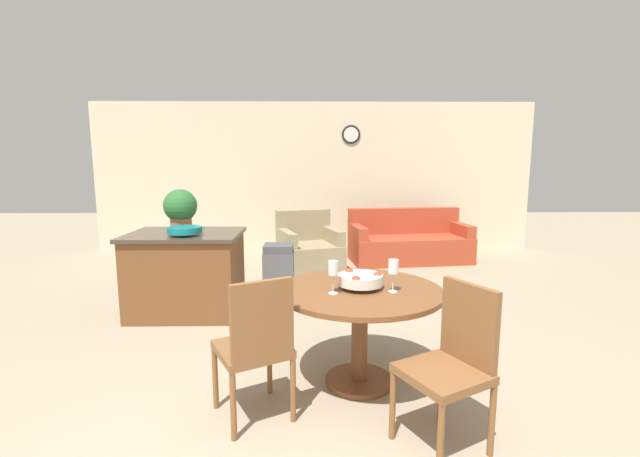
{
  "coord_description": "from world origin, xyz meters",
  "views": [
    {
      "loc": [
        0.0,
        -1.95,
        1.61
      ],
      "look_at": [
        0.07,
        2.52,
        0.92
      ],
      "focal_mm": 24.0,
      "sensor_mm": 36.0,
      "label": 1
    }
  ],
  "objects_px": {
    "trash_bin": "(278,276)",
    "dining_chair_near_left": "(255,342)",
    "dining_table": "(359,310)",
    "wine_glass_left": "(332,269)",
    "teal_bowl": "(184,230)",
    "wine_glass_right": "(393,268)",
    "kitchen_island": "(186,273)",
    "fruit_bowl": "(360,279)",
    "dining_chair_near_right": "(452,358)",
    "potted_plant": "(180,208)",
    "armchair": "(308,250)",
    "couch": "(408,243)"
  },
  "relations": [
    {
      "from": "dining_chair_near_left",
      "to": "wine_glass_right",
      "type": "distance_m",
      "value": 1.04
    },
    {
      "from": "potted_plant",
      "to": "armchair",
      "type": "bearing_deg",
      "value": 51.2
    },
    {
      "from": "wine_glass_right",
      "to": "armchair",
      "type": "bearing_deg",
      "value": 99.92
    },
    {
      "from": "dining_table",
      "to": "fruit_bowl",
      "type": "distance_m",
      "value": 0.23
    },
    {
      "from": "dining_table",
      "to": "wine_glass_left",
      "type": "relative_size",
      "value": 5.13
    },
    {
      "from": "dining_chair_near_left",
      "to": "wine_glass_right",
      "type": "xyz_separation_m",
      "value": [
        0.9,
        0.36,
        0.37
      ]
    },
    {
      "from": "dining_chair_near_left",
      "to": "fruit_bowl",
      "type": "bearing_deg",
      "value": 5.19
    },
    {
      "from": "kitchen_island",
      "to": "wine_glass_left",
      "type": "bearing_deg",
      "value": -47.92
    },
    {
      "from": "dining_table",
      "to": "teal_bowl",
      "type": "xyz_separation_m",
      "value": [
        -1.64,
        1.37,
        0.37
      ]
    },
    {
      "from": "wine_glass_right",
      "to": "armchair",
      "type": "xyz_separation_m",
      "value": [
        -0.63,
        3.58,
        -0.6
      ]
    },
    {
      "from": "dining_chair_near_left",
      "to": "dining_chair_near_right",
      "type": "bearing_deg",
      "value": -39.75
    },
    {
      "from": "fruit_bowl",
      "to": "wine_glass_right",
      "type": "relative_size",
      "value": 1.39
    },
    {
      "from": "dining_chair_near_right",
      "to": "teal_bowl",
      "type": "distance_m",
      "value": 2.96
    },
    {
      "from": "dining_chair_near_right",
      "to": "trash_bin",
      "type": "bearing_deg",
      "value": -2.22
    },
    {
      "from": "dining_chair_near_right",
      "to": "potted_plant",
      "type": "bearing_deg",
      "value": 14.54
    },
    {
      "from": "dining_table",
      "to": "dining_chair_near_right",
      "type": "height_order",
      "value": "dining_chair_near_right"
    },
    {
      "from": "kitchen_island",
      "to": "trash_bin",
      "type": "bearing_deg",
      "value": 11.74
    },
    {
      "from": "potted_plant",
      "to": "trash_bin",
      "type": "xyz_separation_m",
      "value": [
        1.07,
        -0.02,
        -0.77
      ]
    },
    {
      "from": "couch",
      "to": "armchair",
      "type": "bearing_deg",
      "value": -170.21
    },
    {
      "from": "dining_table",
      "to": "wine_glass_right",
      "type": "height_order",
      "value": "wine_glass_right"
    },
    {
      "from": "fruit_bowl",
      "to": "teal_bowl",
      "type": "relative_size",
      "value": 0.93
    },
    {
      "from": "trash_bin",
      "to": "dining_table",
      "type": "bearing_deg",
      "value": -67.35
    },
    {
      "from": "dining_chair_near_right",
      "to": "trash_bin",
      "type": "height_order",
      "value": "dining_chair_near_right"
    },
    {
      "from": "wine_glass_left",
      "to": "armchair",
      "type": "bearing_deg",
      "value": 93.31
    },
    {
      "from": "dining_chair_near_right",
      "to": "armchair",
      "type": "relative_size",
      "value": 0.84
    },
    {
      "from": "teal_bowl",
      "to": "potted_plant",
      "type": "xyz_separation_m",
      "value": [
        -0.16,
        0.39,
        0.19
      ]
    },
    {
      "from": "dining_chair_near_left",
      "to": "potted_plant",
      "type": "relative_size",
      "value": 2.1
    },
    {
      "from": "wine_glass_left",
      "to": "wine_glass_right",
      "type": "height_order",
      "value": "same"
    },
    {
      "from": "dining_table",
      "to": "wine_glass_left",
      "type": "bearing_deg",
      "value": -148.24
    },
    {
      "from": "dining_chair_near_left",
      "to": "potted_plant",
      "type": "bearing_deg",
      "value": 88.58
    },
    {
      "from": "wine_glass_left",
      "to": "trash_bin",
      "type": "height_order",
      "value": "wine_glass_left"
    },
    {
      "from": "dining_table",
      "to": "wine_glass_left",
      "type": "distance_m",
      "value": 0.41
    },
    {
      "from": "dining_chair_near_right",
      "to": "wine_glass_right",
      "type": "xyz_separation_m",
      "value": [
        -0.24,
        0.6,
        0.37
      ]
    },
    {
      "from": "fruit_bowl",
      "to": "armchair",
      "type": "relative_size",
      "value": 0.29
    },
    {
      "from": "potted_plant",
      "to": "trash_bin",
      "type": "relative_size",
      "value": 0.63
    },
    {
      "from": "fruit_bowl",
      "to": "wine_glass_left",
      "type": "xyz_separation_m",
      "value": [
        -0.2,
        -0.12,
        0.11
      ]
    },
    {
      "from": "dining_table",
      "to": "dining_chair_near_right",
      "type": "relative_size",
      "value": 1.26
    },
    {
      "from": "wine_glass_left",
      "to": "potted_plant",
      "type": "height_order",
      "value": "potted_plant"
    },
    {
      "from": "potted_plant",
      "to": "armchair",
      "type": "xyz_separation_m",
      "value": [
        1.39,
        1.73,
        -0.82
      ]
    },
    {
      "from": "dining_table",
      "to": "fruit_bowl",
      "type": "height_order",
      "value": "fruit_bowl"
    },
    {
      "from": "kitchen_island",
      "to": "dining_table",
      "type": "bearing_deg",
      "value": -42.13
    },
    {
      "from": "wine_glass_right",
      "to": "dining_chair_near_right",
      "type": "bearing_deg",
      "value": -68.41
    },
    {
      "from": "dining_chair_near_left",
      "to": "wine_glass_left",
      "type": "xyz_separation_m",
      "value": [
        0.49,
        0.33,
        0.37
      ]
    },
    {
      "from": "teal_bowl",
      "to": "couch",
      "type": "relative_size",
      "value": 0.17
    },
    {
      "from": "teal_bowl",
      "to": "trash_bin",
      "type": "distance_m",
      "value": 1.15
    },
    {
      "from": "wine_glass_right",
      "to": "kitchen_island",
      "type": "xyz_separation_m",
      "value": [
        -1.92,
        1.63,
        -0.45
      ]
    },
    {
      "from": "trash_bin",
      "to": "dining_chair_near_left",
      "type": "bearing_deg",
      "value": -89.01
    },
    {
      "from": "fruit_bowl",
      "to": "kitchen_island",
      "type": "xyz_separation_m",
      "value": [
        -1.7,
        1.54,
        -0.35
      ]
    },
    {
      "from": "dining_table",
      "to": "potted_plant",
      "type": "xyz_separation_m",
      "value": [
        -1.8,
        1.76,
        0.56
      ]
    },
    {
      "from": "fruit_bowl",
      "to": "couch",
      "type": "xyz_separation_m",
      "value": [
        1.25,
        3.99,
        -0.5
      ]
    }
  ]
}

